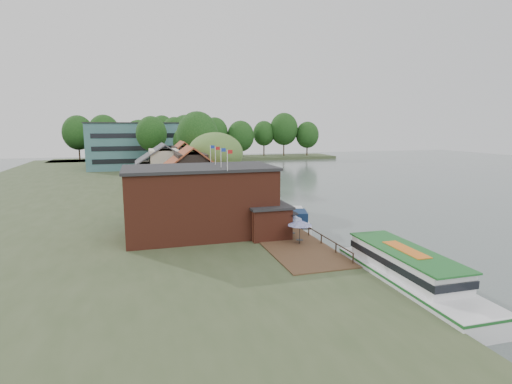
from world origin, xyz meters
TOP-DOWN VIEW (x-y plane):
  - ground at (0.00, 0.00)m, footprint 260.00×260.00m
  - land_bank at (-30.00, 35.00)m, footprint 50.00×140.00m
  - quay_deck at (-8.00, 10.00)m, footprint 6.00×50.00m
  - quay_rail at (-5.30, 10.50)m, footprint 0.20×49.00m
  - pub at (-14.00, -1.00)m, footprint 20.00×11.00m
  - hotel_block at (-22.00, 70.00)m, footprint 25.40×12.40m
  - cottage_a at (-15.00, 14.00)m, footprint 8.60×7.60m
  - cottage_b at (-18.00, 24.00)m, footprint 9.60×8.60m
  - cottage_c at (-14.00, 33.00)m, footprint 7.60×7.60m
  - willow at (-10.50, 19.00)m, footprint 8.60×8.60m
  - umbrella_0 at (-7.37, -7.47)m, footprint 2.45×2.45m
  - umbrella_1 at (-7.14, -4.90)m, footprint 2.09×2.09m
  - umbrella_2 at (-7.93, -0.35)m, footprint 2.15×2.15m
  - umbrella_3 at (-7.29, 5.37)m, footprint 2.19×2.19m
  - umbrella_4 at (-7.50, 8.32)m, footprint 2.17×2.17m
  - cruiser_0 at (-3.87, 2.35)m, footprint 5.90×10.69m
  - cruiser_1 at (-3.33, 12.55)m, footprint 5.51×9.36m
  - cruiser_2 at (-3.32, 23.48)m, footprint 6.41×11.20m
  - tour_boat at (-3.02, -18.38)m, footprint 4.51×15.06m
  - swan at (-4.35, -10.68)m, footprint 0.44×0.44m
  - bank_tree_0 at (-10.05, 40.75)m, footprint 8.57×8.57m
  - bank_tree_1 at (-10.88, 51.49)m, footprint 6.56×6.56m
  - bank_tree_2 at (-18.65, 57.55)m, footprint 7.28×7.28m
  - bank_tree_3 at (-10.47, 79.07)m, footprint 7.40×7.40m
  - bank_tree_4 at (-10.56, 85.92)m, footprint 8.59×8.59m
  - bank_tree_5 at (-18.47, 93.03)m, footprint 8.34×8.34m

SIDE VIEW (x-z plane):
  - ground at x=0.00m, z-range 0.00..0.00m
  - swan at x=-4.35m, z-range 0.00..0.44m
  - land_bank at x=-30.00m, z-range 0.00..1.00m
  - quay_deck at x=-8.00m, z-range 1.00..1.10m
  - cruiser_1 at x=-3.33m, z-range 0.00..2.12m
  - cruiser_0 at x=-3.87m, z-range 0.00..2.48m
  - cruiser_2 at x=-3.32m, z-range 0.00..2.61m
  - quay_rail at x=-5.30m, z-range 1.00..2.00m
  - tour_boat at x=-3.02m, z-range 0.00..3.27m
  - umbrella_0 at x=-7.37m, z-range 1.10..3.48m
  - umbrella_1 at x=-7.14m, z-range 1.10..3.48m
  - umbrella_2 at x=-7.93m, z-range 1.10..3.48m
  - umbrella_3 at x=-7.29m, z-range 1.10..3.48m
  - umbrella_4 at x=-7.50m, z-range 1.10..3.48m
  - pub at x=-14.00m, z-range 1.00..8.30m
  - cottage_a at x=-15.00m, z-range 1.00..9.50m
  - cottage_b at x=-18.00m, z-range 1.00..9.50m
  - cottage_c at x=-14.00m, z-range 1.00..9.50m
  - willow at x=-10.50m, z-range 1.00..11.43m
  - bank_tree_1 at x=-10.88m, z-range 1.00..12.52m
  - bank_tree_5 at x=-18.47m, z-range 1.00..13.07m
  - bank_tree_3 at x=-10.47m, z-range 1.00..13.08m
  - hotel_block at x=-22.00m, z-range 1.00..13.30m
  - bank_tree_2 at x=-18.65m, z-range 1.00..14.69m
  - bank_tree_4 at x=-10.56m, z-range 1.00..15.10m
  - bank_tree_0 at x=-10.05m, z-range 1.00..15.33m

